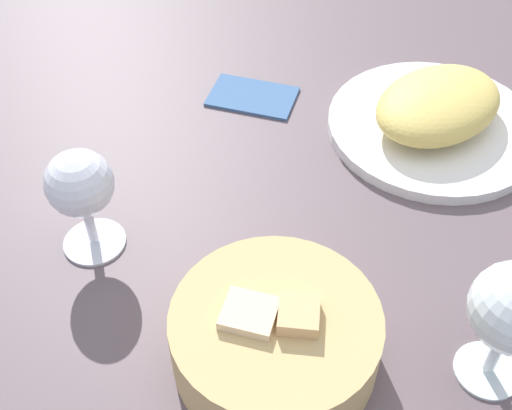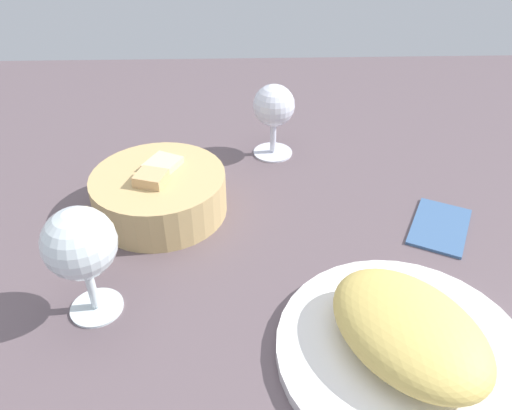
{
  "view_description": "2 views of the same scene",
  "coord_description": "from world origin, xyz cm",
  "px_view_note": "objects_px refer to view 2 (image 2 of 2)",
  "views": [
    {
      "loc": [
        16.24,
        44.25,
        52.88
      ],
      "look_at": [
        7.55,
        -1.72,
        4.41
      ],
      "focal_mm": 46.9,
      "sensor_mm": 36.0,
      "label": 1
    },
    {
      "loc": [
        -48.17,
        1.48,
        42.18
      ],
      "look_at": [
        3.6,
        -0.16,
        4.37
      ],
      "focal_mm": 34.88,
      "sensor_mm": 36.0,
      "label": 2
    }
  ],
  "objects_px": {
    "bread_basket": "(160,193)",
    "wine_glass_near": "(274,110)",
    "folded_napkin": "(440,225)",
    "wine_glass_far": "(80,247)",
    "plate": "(403,352)"
  },
  "relations": [
    {
      "from": "folded_napkin",
      "to": "wine_glass_near",
      "type": "bearing_deg",
      "value": -106.58
    },
    {
      "from": "plate",
      "to": "wine_glass_far",
      "type": "distance_m",
      "value": 0.34
    },
    {
      "from": "wine_glass_far",
      "to": "plate",
      "type": "bearing_deg",
      "value": -102.89
    },
    {
      "from": "wine_glass_near",
      "to": "plate",
      "type": "bearing_deg",
      "value": -165.42
    },
    {
      "from": "bread_basket",
      "to": "wine_glass_far",
      "type": "bearing_deg",
      "value": 164.4
    },
    {
      "from": "plate",
      "to": "bread_basket",
      "type": "distance_m",
      "value": 0.38
    },
    {
      "from": "wine_glass_near",
      "to": "wine_glass_far",
      "type": "bearing_deg",
      "value": 147.3
    },
    {
      "from": "bread_basket",
      "to": "folded_napkin",
      "type": "height_order",
      "value": "bread_basket"
    },
    {
      "from": "bread_basket",
      "to": "folded_napkin",
      "type": "distance_m",
      "value": 0.39
    },
    {
      "from": "wine_glass_near",
      "to": "folded_napkin",
      "type": "distance_m",
      "value": 0.31
    },
    {
      "from": "plate",
      "to": "folded_napkin",
      "type": "distance_m",
      "value": 0.23
    },
    {
      "from": "bread_basket",
      "to": "wine_glass_near",
      "type": "xyz_separation_m",
      "value": [
        0.16,
        -0.17,
        0.05
      ]
    },
    {
      "from": "bread_basket",
      "to": "wine_glass_near",
      "type": "relative_size",
      "value": 1.52
    },
    {
      "from": "bread_basket",
      "to": "wine_glass_far",
      "type": "relative_size",
      "value": 1.37
    },
    {
      "from": "plate",
      "to": "wine_glass_far",
      "type": "xyz_separation_m",
      "value": [
        0.07,
        0.32,
        0.08
      ]
    }
  ]
}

